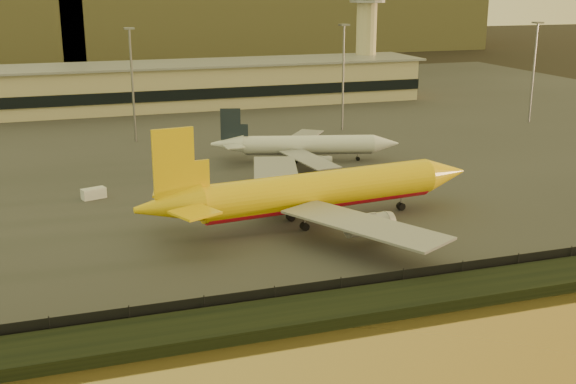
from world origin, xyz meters
name	(u,v)px	position (x,y,z in m)	size (l,w,h in m)	color
ground	(289,260)	(0.00, 0.00, 0.00)	(900.00, 900.00, 0.00)	black
embankment	(338,309)	(0.00, -17.00, 0.70)	(320.00, 7.00, 1.40)	black
tarmac	(169,127)	(0.00, 95.00, 0.10)	(320.00, 220.00, 0.20)	#2D2D2D
perimeter_fence	(325,290)	(0.00, -13.00, 1.30)	(300.00, 0.05, 2.20)	black
terminal_building	(98,89)	(-14.52, 125.55, 6.25)	(202.00, 25.00, 12.60)	tan
control_tower	(367,26)	(70.00, 131.00, 21.66)	(11.20, 11.20, 35.50)	tan
apron_light_masts	(246,71)	(15.00, 75.00, 15.70)	(152.20, 12.20, 25.40)	slate
dhl_cargo_jet	(315,192)	(8.47, 12.77, 5.06)	(54.50, 53.07, 16.27)	yellow
white_narrowbody_jet	(305,145)	(20.31, 49.98, 3.47)	(37.54, 35.86, 10.94)	silver
gse_vehicle_yellow	(277,188)	(7.93, 29.93, 1.03)	(3.68, 1.66, 1.66)	yellow
gse_vehicle_white	(94,193)	(-22.27, 36.50, 1.08)	(3.92, 1.76, 1.76)	silver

